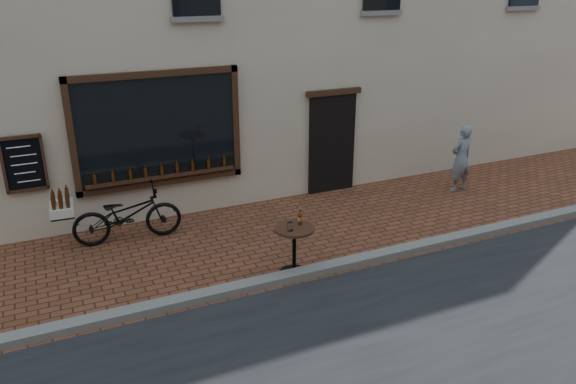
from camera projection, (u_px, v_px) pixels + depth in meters
name	position (u px, v px, depth m)	size (l,w,h in m)	color
ground	(329.00, 277.00, 9.18)	(90.00, 90.00, 0.00)	brown
kerb	(323.00, 268.00, 9.33)	(90.00, 0.25, 0.12)	slate
cargo_bicycle	(125.00, 214.00, 10.25)	(2.28, 0.79, 1.10)	black
bistro_table	(294.00, 241.00, 9.08)	(0.65, 0.65, 1.12)	black
pedestrian	(461.00, 158.00, 12.56)	(0.56, 0.37, 1.53)	slate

